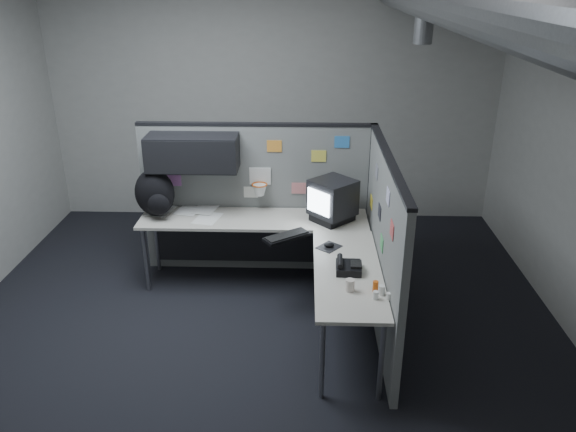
{
  "coord_description": "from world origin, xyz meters",
  "views": [
    {
      "loc": [
        0.41,
        -4.21,
        2.99
      ],
      "look_at": [
        0.27,
        0.35,
        1.03
      ],
      "focal_mm": 35.0,
      "sensor_mm": 36.0,
      "label": 1
    }
  ],
  "objects_px": {
    "desk": "(277,241)",
    "backpack": "(155,194)",
    "monitor": "(333,200)",
    "phone": "(348,267)",
    "keyboard": "(287,236)"
  },
  "relations": [
    {
      "from": "backpack",
      "to": "desk",
      "type": "bearing_deg",
      "value": -19.83
    },
    {
      "from": "phone",
      "to": "keyboard",
      "type": "bearing_deg",
      "value": 142.54
    },
    {
      "from": "monitor",
      "to": "keyboard",
      "type": "relative_size",
      "value": 1.16
    },
    {
      "from": "keyboard",
      "to": "backpack",
      "type": "height_order",
      "value": "backpack"
    },
    {
      "from": "desk",
      "to": "monitor",
      "type": "relative_size",
      "value": 4.39
    },
    {
      "from": "keyboard",
      "to": "phone",
      "type": "bearing_deg",
      "value": -40.13
    },
    {
      "from": "desk",
      "to": "phone",
      "type": "distance_m",
      "value": 1.03
    },
    {
      "from": "desk",
      "to": "backpack",
      "type": "bearing_deg",
      "value": 166.17
    },
    {
      "from": "desk",
      "to": "monitor",
      "type": "height_order",
      "value": "monitor"
    },
    {
      "from": "monitor",
      "to": "phone",
      "type": "bearing_deg",
      "value": -83.39
    },
    {
      "from": "keyboard",
      "to": "phone",
      "type": "relative_size",
      "value": 1.93
    },
    {
      "from": "phone",
      "to": "backpack",
      "type": "height_order",
      "value": "backpack"
    },
    {
      "from": "phone",
      "to": "backpack",
      "type": "bearing_deg",
      "value": 161.3
    },
    {
      "from": "monitor",
      "to": "backpack",
      "type": "bearing_deg",
      "value": 179.69
    },
    {
      "from": "desk",
      "to": "backpack",
      "type": "xyz_separation_m",
      "value": [
        -1.24,
        0.3,
        0.35
      ]
    }
  ]
}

